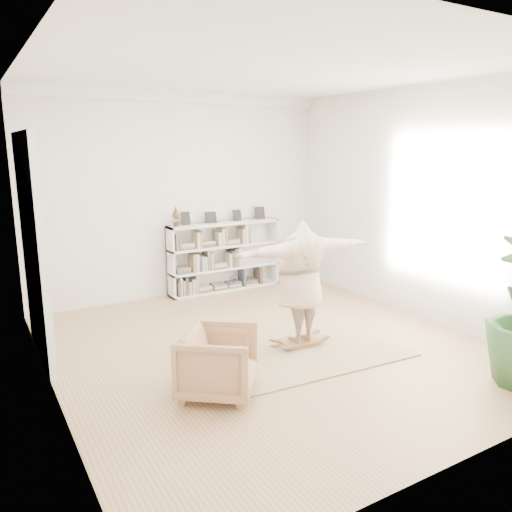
{
  "coord_description": "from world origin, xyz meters",
  "views": [
    {
      "loc": [
        -3.41,
        -5.41,
        2.67
      ],
      "look_at": [
        0.02,
        0.4,
        1.19
      ],
      "focal_mm": 35.0,
      "sensor_mm": 36.0,
      "label": 1
    }
  ],
  "objects_px": {
    "rocker_board": "(300,341)",
    "person": "(301,279)",
    "armchair": "(218,362)",
    "bookshelf": "(224,257)"
  },
  "relations": [
    {
      "from": "rocker_board",
      "to": "person",
      "type": "distance_m",
      "value": 0.89
    },
    {
      "from": "armchair",
      "to": "rocker_board",
      "type": "distance_m",
      "value": 1.71
    },
    {
      "from": "bookshelf",
      "to": "person",
      "type": "xyz_separation_m",
      "value": [
        -0.38,
        -3.0,
        0.32
      ]
    },
    {
      "from": "bookshelf",
      "to": "person",
      "type": "relative_size",
      "value": 1.09
    },
    {
      "from": "rocker_board",
      "to": "person",
      "type": "xyz_separation_m",
      "value": [
        -0.0,
        -0.0,
        0.89
      ]
    },
    {
      "from": "armchair",
      "to": "rocker_board",
      "type": "bearing_deg",
      "value": -29.67
    },
    {
      "from": "armchair",
      "to": "person",
      "type": "bearing_deg",
      "value": -29.67
    },
    {
      "from": "person",
      "to": "armchair",
      "type": "bearing_deg",
      "value": 25.95
    },
    {
      "from": "armchair",
      "to": "rocker_board",
      "type": "relative_size",
      "value": 1.46
    },
    {
      "from": "armchair",
      "to": "bookshelf",
      "type": "bearing_deg",
      "value": 10.02
    }
  ]
}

